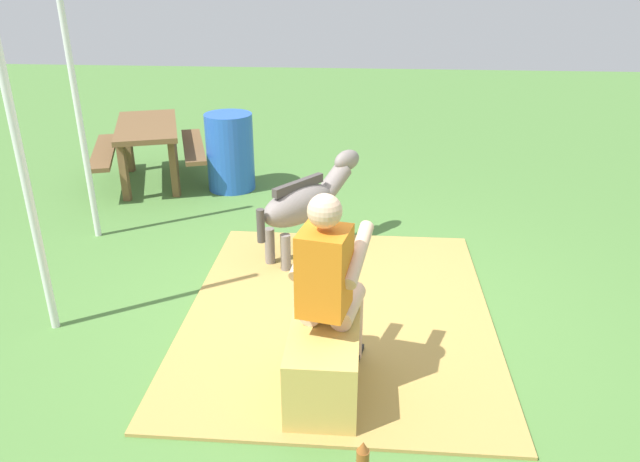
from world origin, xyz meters
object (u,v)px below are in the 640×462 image
Objects in this scene: soda_bottle at (363,462)px; tent_pole_left at (24,175)px; hay_bale at (324,366)px; picnic_bench at (148,138)px; person_seated at (330,281)px; tent_pole_right at (79,117)px; water_barrel at (230,152)px; pony_standing at (305,202)px.

tent_pole_left reaches higher than soda_bottle.
hay_bale is 0.39× the size of picnic_bench.
person_seated is 4.47m from picnic_bench.
hay_bale is 0.30× the size of tent_pole_right.
hay_bale is 2.39m from tent_pole_left.
hay_bale is 0.54m from person_seated.
hay_bale is 4.04m from water_barrel.
pony_standing is 2.34m from tent_pole_left.
water_barrel is (3.79, 1.40, 0.22)m from hay_bale.
tent_pole_right reaches higher than person_seated.
tent_pole_left reaches higher than water_barrel.
soda_bottle is at bearing -119.10° from tent_pole_left.
tent_pole_right is at bearing 82.80° from pony_standing.
pony_standing is (2.03, 0.32, 0.29)m from hay_bale.
pony_standing is at bearing 8.86° from hay_bale.
tent_pole_left is (0.49, 2.11, 0.46)m from person_seated.
hay_bale reaches higher than soda_bottle.
pony_standing is at bearing -97.20° from tent_pole_right.
tent_pole_left is at bearing 167.61° from water_barrel.
picnic_bench is (3.24, 0.34, -0.64)m from tent_pole_left.
tent_pole_right reaches higher than water_barrel.
picnic_bench is at bearing 30.57° from soda_bottle.
pony_standing is 2.77m from soda_bottle.
tent_pole_left is 1.00× the size of tent_pole_right.
tent_pole_left is at bearing -167.33° from tent_pole_right.
tent_pole_left is 3.32m from picnic_bench.
person_seated is 3.90m from water_barrel.
pony_standing is at bearing 12.02° from soda_bottle.
picnic_bench is (1.60, -0.03, -0.64)m from tent_pole_right.
pony_standing is 4.42× the size of soda_bottle.
tent_pole_left is at bearing 76.86° from person_seated.
tent_pole_right is 1.72m from picnic_bench.
water_barrel is at bearing -96.12° from picnic_bench.
water_barrel is 1.97m from tent_pole_right.
person_seated is 0.56× the size of tent_pole_left.
picnic_bench is (3.90, 2.43, 0.34)m from hay_bale.
picnic_bench reaches higher than soda_bottle.
tent_pole_right is at bearing 49.23° from person_seated.
pony_standing is at bearing 10.31° from person_seated.
tent_pole_right is 1.32× the size of picnic_bench.
soda_bottle is 2.89m from tent_pole_left.
hay_bale is 0.78× the size of water_barrel.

